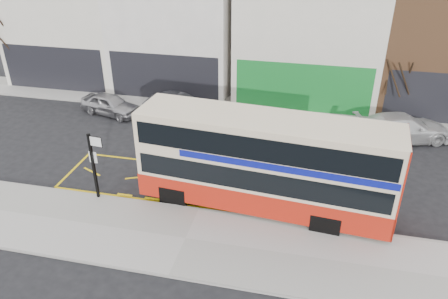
% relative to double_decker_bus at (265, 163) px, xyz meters
% --- Properties ---
extents(ground, '(120.00, 120.00, 0.00)m').
position_rel_double_decker_bus_xyz_m(ground, '(-2.61, -0.60, -2.20)').
color(ground, black).
rests_on(ground, ground).
extents(pavement, '(40.00, 4.00, 0.15)m').
position_rel_double_decker_bus_xyz_m(pavement, '(-2.61, -2.90, -2.13)').
color(pavement, '#9F9B97').
rests_on(pavement, ground).
extents(kerb, '(40.00, 0.15, 0.15)m').
position_rel_double_decker_bus_xyz_m(kerb, '(-2.61, -0.97, -2.13)').
color(kerb, gray).
rests_on(kerb, ground).
extents(far_pavement, '(50.00, 3.00, 0.15)m').
position_rel_double_decker_bus_xyz_m(far_pavement, '(-2.61, 10.40, -2.13)').
color(far_pavement, '#9F9B97').
rests_on(far_pavement, ground).
extents(road_markings, '(14.00, 3.40, 0.01)m').
position_rel_double_decker_bus_xyz_m(road_markings, '(-2.61, 1.00, -2.20)').
color(road_markings, '#DFB70B').
rests_on(road_markings, ground).
extents(terrace_far_left, '(8.00, 8.01, 10.80)m').
position_rel_double_decker_bus_xyz_m(terrace_far_left, '(-16.11, 14.39, 2.62)').
color(terrace_far_left, beige).
rests_on(terrace_far_left, ground).
extents(terrace_left, '(8.00, 8.01, 11.80)m').
position_rel_double_decker_bus_xyz_m(terrace_left, '(-8.11, 14.39, 3.12)').
color(terrace_left, beige).
rests_on(terrace_left, ground).
extents(terrace_green_shop, '(9.00, 8.01, 11.30)m').
position_rel_double_decker_bus_xyz_m(terrace_green_shop, '(0.89, 14.39, 2.87)').
color(terrace_green_shop, beige).
rests_on(terrace_green_shop, ground).
extents(double_decker_bus, '(10.67, 3.33, 4.19)m').
position_rel_double_decker_bus_xyz_m(double_decker_bus, '(0.00, 0.00, 0.00)').
color(double_decker_bus, beige).
rests_on(double_decker_bus, ground).
extents(bus_stop_post, '(0.77, 0.17, 3.11)m').
position_rel_double_decker_bus_xyz_m(bus_stop_post, '(-7.12, -1.07, -0.19)').
color(bus_stop_post, black).
rests_on(bus_stop_post, pavement).
extents(car_silver, '(4.12, 2.48, 1.31)m').
position_rel_double_decker_bus_xyz_m(car_silver, '(-10.72, 7.62, -1.55)').
color(car_silver, '#9D9CA0').
rests_on(car_silver, ground).
extents(car_grey, '(4.32, 1.61, 1.41)m').
position_rel_double_decker_bus_xyz_m(car_grey, '(-6.37, 8.12, -1.50)').
color(car_grey, '#47484F').
rests_on(car_grey, ground).
extents(car_white, '(5.60, 3.59, 1.51)m').
position_rel_double_decker_bus_xyz_m(car_white, '(6.57, 7.88, -1.45)').
color(car_white, silver).
rests_on(car_white, ground).
extents(street_tree_right, '(2.26, 2.26, 4.89)m').
position_rel_double_decker_bus_xyz_m(street_tree_right, '(6.28, 10.59, 1.12)').
color(street_tree_right, black).
rests_on(street_tree_right, ground).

